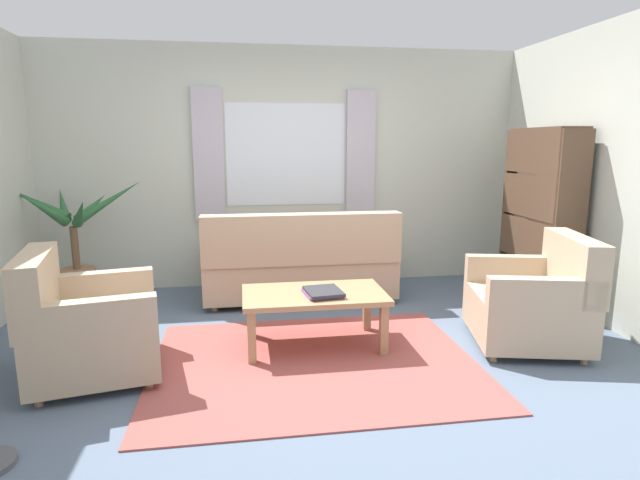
# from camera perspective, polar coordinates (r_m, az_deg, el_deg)

# --- Properties ---
(ground_plane) EXTENTS (6.24, 6.24, 0.00)m
(ground_plane) POSITION_cam_1_polar(r_m,az_deg,el_deg) (3.78, -0.57, -13.78)
(ground_plane) COLOR slate
(wall_back) EXTENTS (5.32, 0.12, 2.60)m
(wall_back) POSITION_cam_1_polar(r_m,az_deg,el_deg) (5.68, -3.89, 8.09)
(wall_back) COLOR beige
(wall_back) RESTS_ON ground_plane
(window_with_curtains) EXTENTS (1.98, 0.07, 1.40)m
(window_with_curtains) POSITION_cam_1_polar(r_m,az_deg,el_deg) (5.60, -3.84, 9.59)
(window_with_curtains) COLOR white
(area_rug) EXTENTS (2.32, 1.82, 0.01)m
(area_rug) POSITION_cam_1_polar(r_m,az_deg,el_deg) (3.77, -0.57, -13.69)
(area_rug) COLOR #9E4C47
(area_rug) RESTS_ON ground_plane
(couch) EXTENTS (1.90, 0.82, 0.92)m
(couch) POSITION_cam_1_polar(r_m,az_deg,el_deg) (5.11, -2.30, -2.78)
(couch) COLOR tan
(couch) RESTS_ON ground_plane
(armchair_left) EXTENTS (0.97, 0.98, 0.88)m
(armchair_left) POSITION_cam_1_polar(r_m,az_deg,el_deg) (3.81, -25.04, -8.86)
(armchair_left) COLOR tan
(armchair_left) RESTS_ON ground_plane
(armchair_right) EXTENTS (0.99, 1.00, 0.88)m
(armchair_right) POSITION_cam_1_polar(r_m,az_deg,el_deg) (4.32, 23.11, -6.41)
(armchair_right) COLOR tan
(armchair_right) RESTS_ON ground_plane
(coffee_table) EXTENTS (1.10, 0.64, 0.44)m
(coffee_table) POSITION_cam_1_polar(r_m,az_deg,el_deg) (3.94, -0.67, -6.73)
(coffee_table) COLOR #A87F56
(coffee_table) RESTS_ON ground_plane
(book_stack_on_table) EXTENTS (0.30, 0.33, 0.04)m
(book_stack_on_table) POSITION_cam_1_polar(r_m,az_deg,el_deg) (3.85, 0.35, -5.92)
(book_stack_on_table) COLOR #7F478C
(book_stack_on_table) RESTS_ON coffee_table
(potted_plant) EXTENTS (1.33, 1.02, 1.25)m
(potted_plant) POSITION_cam_1_polar(r_m,az_deg,el_deg) (5.49, -25.94, -1.03)
(potted_plant) COLOR #9E6B4C
(potted_plant) RESTS_ON ground_plane
(bookshelf) EXTENTS (0.30, 0.94, 1.72)m
(bookshelf) POSITION_cam_1_polar(r_m,az_deg,el_deg) (5.33, 23.47, 2.63)
(bookshelf) COLOR brown
(bookshelf) RESTS_ON ground_plane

